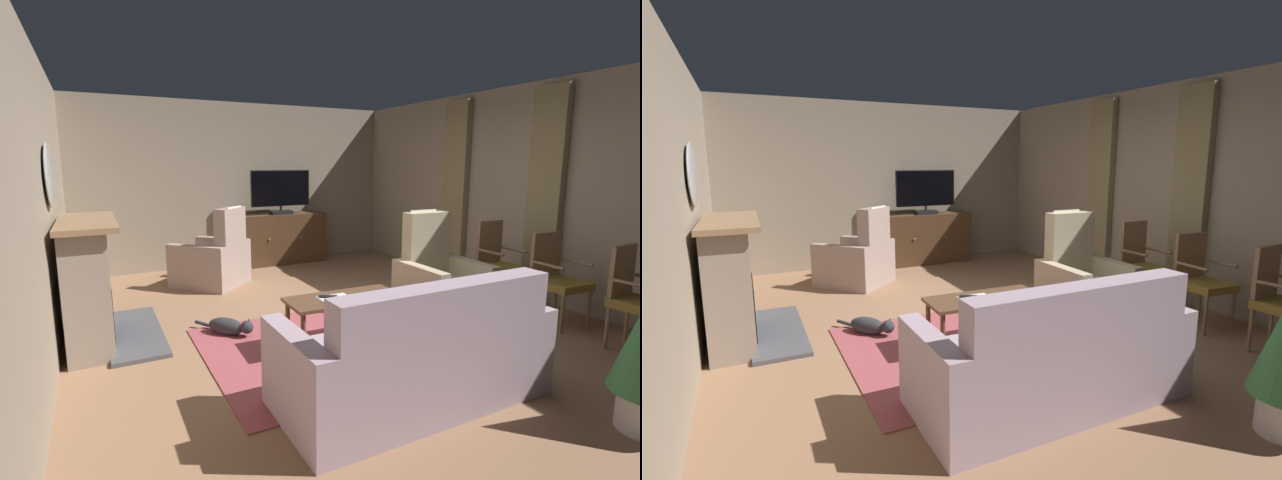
# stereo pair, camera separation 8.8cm
# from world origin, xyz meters

# --- Properties ---
(ground_plane) EXTENTS (5.89, 7.20, 0.04)m
(ground_plane) POSITION_xyz_m (0.00, 0.00, -0.02)
(ground_plane) COLOR #936B4C
(wall_back) EXTENTS (5.89, 0.10, 2.70)m
(wall_back) POSITION_xyz_m (0.00, 3.35, 1.35)
(wall_back) COLOR gray
(wall_back) RESTS_ON ground_plane
(wall_left) EXTENTS (0.10, 7.20, 2.70)m
(wall_left) POSITION_xyz_m (-2.69, 0.00, 1.35)
(wall_left) COLOR gray
(wall_left) RESTS_ON ground_plane
(wall_right_with_window) EXTENTS (0.10, 7.20, 2.70)m
(wall_right_with_window) POSITION_xyz_m (2.69, 0.00, 1.35)
(wall_right_with_window) COLOR gray
(wall_right_with_window) RESTS_ON ground_plane
(curtain_panel_near) EXTENTS (0.10, 0.44, 2.27)m
(curtain_panel_near) POSITION_xyz_m (2.58, -0.50, 1.48)
(curtain_panel_near) COLOR #8E7F56
(curtain_panel_far) EXTENTS (0.10, 0.44, 2.27)m
(curtain_panel_far) POSITION_xyz_m (2.58, 1.00, 1.48)
(curtain_panel_far) COLOR #8E7F56
(rug_central) EXTENTS (2.41, 2.01, 0.01)m
(rug_central) POSITION_xyz_m (-0.32, -0.53, 0.01)
(rug_central) COLOR #9E474C
(rug_central) RESTS_ON ground_plane
(fireplace) EXTENTS (0.84, 1.47, 1.20)m
(fireplace) POSITION_xyz_m (-2.37, 0.63, 0.57)
(fireplace) COLOR #4C4C51
(fireplace) RESTS_ON ground_plane
(wall_mirror_oval) EXTENTS (0.06, 0.75, 0.59)m
(wall_mirror_oval) POSITION_xyz_m (-2.61, 0.63, 1.61)
(wall_mirror_oval) COLOR #B2B7BF
(tv_cabinet) EXTENTS (1.58, 0.48, 0.86)m
(tv_cabinet) POSITION_xyz_m (0.55, 3.00, 0.41)
(tv_cabinet) COLOR #352315
(tv_cabinet) RESTS_ON ground_plane
(television) EXTENTS (1.04, 0.20, 0.74)m
(television) POSITION_xyz_m (0.55, 2.95, 1.25)
(television) COLOR black
(television) RESTS_ON tv_cabinet
(coffee_table) EXTENTS (1.12, 0.51, 0.48)m
(coffee_table) POSITION_xyz_m (-0.25, -0.57, 0.42)
(coffee_table) COLOR brown
(coffee_table) RESTS_ON ground_plane
(tv_remote) EXTENTS (0.17, 0.13, 0.02)m
(tv_remote) POSITION_xyz_m (-0.41, -0.53, 0.49)
(tv_remote) COLOR black
(tv_remote) RESTS_ON coffee_table
(folded_newspaper) EXTENTS (0.30, 0.22, 0.01)m
(folded_newspaper) POSITION_xyz_m (-0.36, -0.57, 0.48)
(folded_newspaper) COLOR silver
(folded_newspaper) RESTS_ON coffee_table
(sofa_floral) EXTENTS (1.99, 0.88, 0.95)m
(sofa_floral) POSITION_xyz_m (-0.31, -1.69, 0.33)
(sofa_floral) COLOR #AD93A3
(sofa_floral) RESTS_ON ground_plane
(armchair_beside_cabinet) EXTENTS (0.84, 0.85, 1.18)m
(armchair_beside_cabinet) POSITION_xyz_m (1.11, -0.37, 0.36)
(armchair_beside_cabinet) COLOR tan
(armchair_beside_cabinet) RESTS_ON ground_plane
(armchair_by_fireplace) EXTENTS (1.19, 1.19, 1.13)m
(armchair_by_fireplace) POSITION_xyz_m (-0.82, 2.12, 0.34)
(armchair_by_fireplace) COLOR #A3897F
(armchair_by_fireplace) RESTS_ON ground_plane
(side_chair_mid_row) EXTENTS (0.45, 0.51, 0.97)m
(side_chair_mid_row) POSITION_xyz_m (2.06, -1.90, 0.51)
(side_chair_mid_row) COLOR olive
(side_chair_mid_row) RESTS_ON ground_plane
(side_chair_tucked_against_wall) EXTENTS (0.49, 0.51, 0.97)m
(side_chair_tucked_against_wall) POSITION_xyz_m (2.07, -1.08, 0.52)
(side_chair_tucked_against_wall) COLOR olive
(side_chair_tucked_against_wall) RESTS_ON ground_plane
(side_chair_nearest_door) EXTENTS (0.43, 0.47, 1.01)m
(side_chair_nearest_door) POSITION_xyz_m (2.07, -0.31, 0.53)
(side_chair_nearest_door) COLOR olive
(side_chair_nearest_door) RESTS_ON ground_plane
(cat) EXTENTS (0.47, 0.61, 0.19)m
(cat) POSITION_xyz_m (-1.16, 0.18, 0.09)
(cat) COLOR #2D2D33
(cat) RESTS_ON ground_plane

